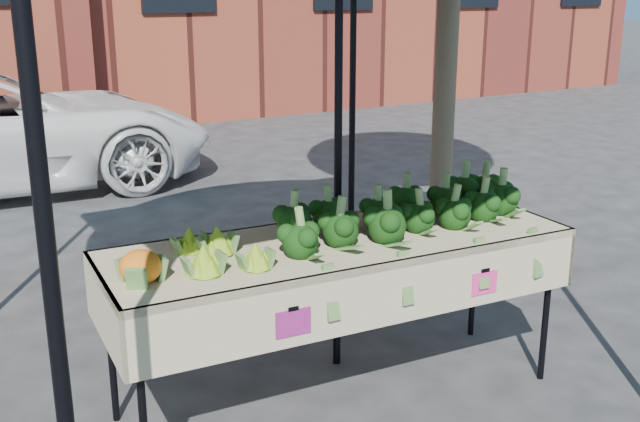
% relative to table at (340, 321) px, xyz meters
% --- Properties ---
extents(ground, '(90.00, 90.00, 0.00)m').
position_rel_table_xyz_m(ground, '(-0.09, -0.07, -0.45)').
color(ground, '#272729').
extents(table, '(2.45, 0.98, 0.90)m').
position_rel_table_xyz_m(table, '(0.00, 0.00, 0.00)').
color(table, '#B9AF8B').
rests_on(table, ground).
extents(canopy, '(3.16, 3.16, 2.74)m').
position_rel_table_xyz_m(canopy, '(-0.15, 0.43, 0.92)').
color(canopy, black).
rests_on(canopy, ground).
extents(broccoli_heap, '(1.58, 0.55, 0.24)m').
position_rel_table_xyz_m(broccoli_heap, '(0.39, 0.03, 0.57)').
color(broccoli_heap, black).
rests_on(broccoli_heap, table).
extents(romanesco_cluster, '(0.41, 0.55, 0.18)m').
position_rel_table_xyz_m(romanesco_cluster, '(-0.67, 0.04, 0.54)').
color(romanesco_cluster, '#98B624').
rests_on(romanesco_cluster, table).
extents(cauliflower_pair, '(0.18, 0.18, 0.16)m').
position_rel_table_xyz_m(cauliflower_pair, '(-1.05, -0.05, 0.53)').
color(cauliflower_pair, orange).
rests_on(cauliflower_pair, table).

